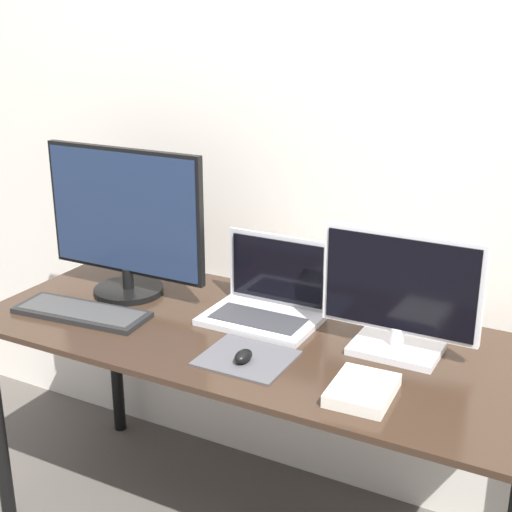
% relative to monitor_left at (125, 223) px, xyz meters
% --- Properties ---
extents(wall_back, '(7.00, 0.05, 2.50)m').
position_rel_monitor_left_xyz_m(wall_back, '(0.51, 0.34, 0.29)').
color(wall_back, silver).
rests_on(wall_back, ground_plane).
extents(desk, '(1.66, 0.70, 0.72)m').
position_rel_monitor_left_xyz_m(desk, '(0.51, -0.07, -0.33)').
color(desk, '#332319').
rests_on(desk, ground_plane).
extents(monitor_left, '(0.57, 0.23, 0.48)m').
position_rel_monitor_left_xyz_m(monitor_left, '(0.00, 0.00, 0.00)').
color(monitor_left, black).
rests_on(monitor_left, desk).
extents(monitor_right, '(0.43, 0.16, 0.34)m').
position_rel_monitor_left_xyz_m(monitor_right, '(0.90, -0.00, -0.08)').
color(monitor_right, silver).
rests_on(monitor_right, desk).
extents(laptop, '(0.33, 0.24, 0.24)m').
position_rel_monitor_left_xyz_m(laptop, '(0.49, 0.05, -0.18)').
color(laptop, silver).
rests_on(laptop, desk).
extents(keyboard, '(0.43, 0.19, 0.02)m').
position_rel_monitor_left_xyz_m(keyboard, '(-0.02, -0.21, -0.23)').
color(keyboard, black).
rests_on(keyboard, desk).
extents(mousepad, '(0.24, 0.21, 0.00)m').
position_rel_monitor_left_xyz_m(mousepad, '(0.56, -0.23, -0.24)').
color(mousepad, '#47474C').
rests_on(mousepad, desk).
extents(mouse, '(0.04, 0.06, 0.03)m').
position_rel_monitor_left_xyz_m(mouse, '(0.57, -0.25, -0.22)').
color(mouse, black).
rests_on(mouse, mousepad).
extents(book, '(0.15, 0.19, 0.03)m').
position_rel_monitor_left_xyz_m(book, '(0.90, -0.27, -0.23)').
color(book, silver).
rests_on(book, desk).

